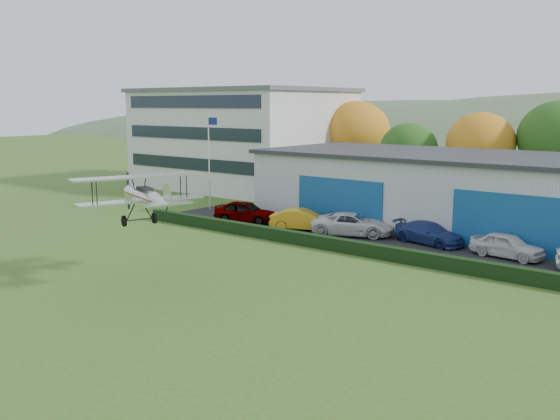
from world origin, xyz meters
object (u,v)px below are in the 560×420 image
Objects in this scene: hangar at (542,198)px; car_4 at (507,246)px; office_block at (243,138)px; car_1 at (303,220)px; car_0 at (245,211)px; flagpole at (210,153)px; car_3 at (429,233)px; biplane at (146,195)px; car_2 at (352,224)px.

hangar is 7.41m from car_4.
office_block reaches higher than car_1.
office_block is 4.42× the size of car_0.
flagpole reaches higher than hangar.
car_4 is (13.91, 1.03, -0.03)m from car_1.
hangar reaches higher than car_0.
office_block is 36.50m from car_4.
hangar is 9.00× the size of car_1.
car_3 is (-4.79, -6.59, -1.93)m from hangar.
biplane reaches higher than car_4.
car_0 is at bearing 71.99° from car_2.
car_2 is (14.95, -1.50, -3.98)m from flagpole.
car_3 is at bearing -102.90° from car_1.
hangar is 8.38m from car_3.
flagpole is 15.55m from car_2.
car_2 is at bearing 103.24° from biplane.
flagpole reaches higher than car_2.
car_3 is at bearing -104.12° from car_2.
office_block is at bearing 33.95° from car_2.
flagpole is 1.77× the size of car_1.
car_4 is at bearing -2.67° from flagpole.
flagpole reaches higher than biplane.
flagpole is 21.94m from biplane.
car_1 is (19.43, -15.21, -4.42)m from office_block.
hangar is 8.65× the size of car_3.
car_1 is at bearing 77.08° from car_2.
car_0 is 1.03× the size of car_1.
car_4 is (10.27, 0.32, -0.04)m from car_2.
car_1 is 0.83× the size of car_2.
biplane reaches higher than car_1.
office_block is at bearing 144.34° from biplane.
car_0 is at bearing 101.15° from car_4.
car_2 is at bearing -102.20° from car_1.
office_block is at bearing 26.40° from car_0.
hangar is at bearing 82.94° from biplane.
car_4 is at bearing -102.54° from car_0.
office_block is 27.60m from car_2.
hangar is 33.84m from office_block.
office_block is (-33.00, 7.02, 2.56)m from hangar.
car_0 is at bearing 134.77° from biplane.
flagpole is 1.47× the size of car_2.
hangar reaches higher than car_2.
biplane is at bearing -170.78° from car_0.
office_block reaches higher than car_2.
car_4 is (19.14, 1.24, -0.08)m from car_0.
biplane is (1.94, -15.28, 3.62)m from car_1.
biplane is at bearing -54.97° from office_block.
hangar is 26.24m from biplane.
office_block is 2.57× the size of flagpole.
car_1 is at bearing 116.54° from biplane.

